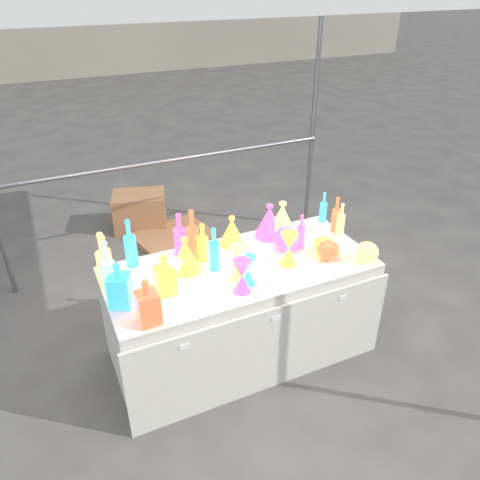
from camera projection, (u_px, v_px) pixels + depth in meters
name	position (u px, v px, depth m)	size (l,w,h in m)	color
ground	(240.00, 349.00, 3.52)	(80.00, 80.00, 0.00)	#66635E
display_table	(241.00, 311.00, 3.32)	(1.84, 0.83, 0.75)	silver
cardboard_box_closed	(140.00, 211.00, 5.08)	(0.55, 0.40, 0.40)	#AB754D
cardboard_box_flat	(172.00, 236.00, 4.95)	(0.76, 0.54, 0.07)	#AB754D
bottle_0	(105.00, 255.00, 2.98)	(0.08, 0.08, 0.29)	red
bottle_1	(130.00, 243.00, 3.06)	(0.08, 0.08, 0.35)	#18862F
bottle_2	(192.00, 235.00, 3.12)	(0.08, 0.08, 0.38)	orange
bottle_3	(180.00, 235.00, 3.18)	(0.08, 0.08, 0.33)	#1D5BAA
bottle_4	(104.00, 260.00, 2.85)	(0.09, 0.09, 0.38)	#168B6B
bottle_5	(108.00, 270.00, 2.73)	(0.09, 0.09, 0.40)	#D72BB1
bottle_6	(203.00, 242.00, 3.13)	(0.07, 0.07, 0.28)	red
bottle_7	(214.00, 249.00, 3.03)	(0.07, 0.07, 0.31)	#18862F
decanter_0	(165.00, 274.00, 2.81)	(0.11, 0.11, 0.27)	red
decanter_1	(147.00, 301.00, 2.57)	(0.12, 0.12, 0.29)	orange
decanter_2	(119.00, 284.00, 2.70)	(0.12, 0.12, 0.29)	#18862F
hourglass_0	(242.00, 277.00, 2.86)	(0.09, 0.09, 0.19)	orange
hourglass_1	(242.00, 276.00, 2.84)	(0.11, 0.11, 0.22)	#1D5BAA
hourglass_2	(239.00, 263.00, 2.94)	(0.12, 0.12, 0.25)	#168B6B
hourglass_3	(176.00, 275.00, 2.88)	(0.10, 0.10, 0.19)	#D72BB1
hourglass_4	(289.00, 249.00, 3.10)	(0.12, 0.12, 0.24)	red
hourglass_5	(248.00, 270.00, 2.91)	(0.10, 0.10, 0.20)	#18862F
globe_0	(323.00, 246.00, 3.25)	(0.15, 0.15, 0.12)	red
globe_1	(367.00, 253.00, 3.16)	(0.16, 0.16, 0.12)	#168B6B
globe_2	(328.00, 251.00, 3.18)	(0.16, 0.16, 0.12)	orange
globe_3	(286.00, 240.00, 3.29)	(0.19, 0.19, 0.15)	#1D5BAA
lampshade_0	(185.00, 254.00, 3.04)	(0.20, 0.20, 0.24)	#CEE630
lampshade_1	(232.00, 231.00, 3.33)	(0.19, 0.19, 0.22)	#CEE630
lampshade_2	(269.00, 221.00, 3.43)	(0.22, 0.22, 0.26)	#1D5BAA
lampshade_3	(282.00, 220.00, 3.42)	(0.24, 0.24, 0.28)	#168B6B
bottle_8	(324.00, 207.00, 3.63)	(0.06, 0.06, 0.25)	#18862F
bottle_9	(336.00, 214.00, 3.49)	(0.06, 0.06, 0.28)	orange
bottle_10	(301.00, 231.00, 3.28)	(0.06, 0.06, 0.26)	#1D5BAA
bottle_11	(341.00, 219.00, 3.45)	(0.06, 0.06, 0.26)	#168B6B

